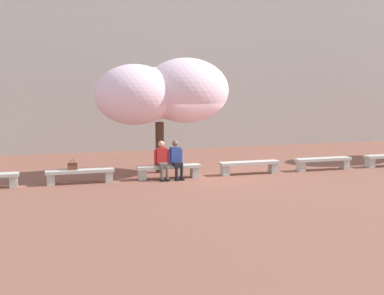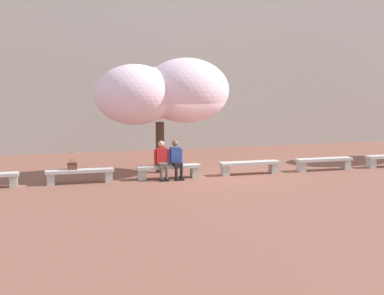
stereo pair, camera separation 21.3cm
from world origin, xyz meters
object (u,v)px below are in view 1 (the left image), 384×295
object	(u,v)px
stone_bench_near_west	(80,174)
stone_bench_near_east	(249,165)
person_seated_right	(176,158)
stone_bench_east_end	(323,162)
handbag	(72,166)
person_seated_left	(162,159)
cherry_tree_main	(163,93)
stone_bench_center	(169,169)

from	to	relation	value
stone_bench_near_west	stone_bench_near_east	size ratio (longest dim) A/B	1.00
stone_bench_near_east	person_seated_right	bearing A→B (deg)	-178.87
stone_bench_east_end	handbag	distance (m)	9.07
person_seated_left	cherry_tree_main	bearing A→B (deg)	73.15
stone_bench_center	person_seated_left	xyz separation A→B (m)	(-0.24, -0.05, 0.39)
person_seated_right	stone_bench_near_west	bearing A→B (deg)	179.04
stone_bench_center	handbag	bearing A→B (deg)	-179.99
stone_bench_center	cherry_tree_main	world-z (taller)	cherry_tree_main
stone_bench_center	stone_bench_near_east	bearing A→B (deg)	0.00
stone_bench_center	person_seated_left	bearing A→B (deg)	-167.54
stone_bench_near_west	person_seated_right	distance (m)	3.22
person_seated_right	handbag	world-z (taller)	person_seated_right
stone_bench_near_east	person_seated_left	bearing A→B (deg)	-179.04
stone_bench_center	person_seated_right	world-z (taller)	person_seated_right
person_seated_left	handbag	size ratio (longest dim) A/B	3.81
stone_bench_near_east	person_seated_right	xyz separation A→B (m)	(-2.70, -0.05, 0.39)
stone_bench_near_west	stone_bench_center	size ratio (longest dim) A/B	1.00
handbag	stone_bench_east_end	bearing A→B (deg)	0.00
stone_bench_east_end	person_seated_left	world-z (taller)	person_seated_left
stone_bench_near_west	stone_bench_east_end	world-z (taller)	same
stone_bench_near_west	handbag	xyz separation A→B (m)	(-0.23, -0.00, 0.27)
stone_bench_near_east	person_seated_left	size ratio (longest dim) A/B	1.68
handbag	cherry_tree_main	world-z (taller)	cherry_tree_main
stone_bench_near_east	handbag	size ratio (longest dim) A/B	6.41
cherry_tree_main	stone_bench_center	bearing A→B (deg)	-95.91
stone_bench_near_west	stone_bench_near_east	xyz separation A→B (m)	(5.89, 0.00, 0.00)
person_seated_right	person_seated_left	bearing A→B (deg)	-179.99
person_seated_right	handbag	bearing A→B (deg)	179.11
stone_bench_near_east	stone_bench_center	bearing A→B (deg)	-180.00
person_seated_left	person_seated_right	distance (m)	0.49
stone_bench_center	cherry_tree_main	size ratio (longest dim) A/B	0.45
stone_bench_center	stone_bench_near_east	world-z (taller)	same
handbag	cherry_tree_main	distance (m)	4.17
stone_bench_east_end	person_seated_right	bearing A→B (deg)	-179.46
stone_bench_near_west	stone_bench_east_end	distance (m)	8.84
person_seated_right	cherry_tree_main	bearing A→B (deg)	96.19
stone_bench_near_east	person_seated_left	distance (m)	3.21
stone_bench_east_end	cherry_tree_main	size ratio (longest dim) A/B	0.45
stone_bench_center	handbag	world-z (taller)	handbag
person_seated_left	handbag	xyz separation A→B (m)	(-2.93, 0.05, -0.12)
stone_bench_near_east	stone_bench_east_end	distance (m)	2.95
stone_bench_near_west	handbag	bearing A→B (deg)	-179.88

